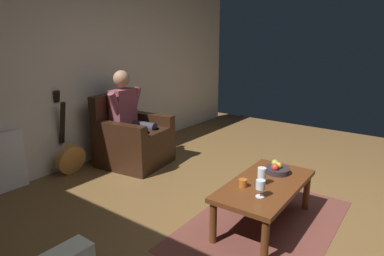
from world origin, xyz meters
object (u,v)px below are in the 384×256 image
person_seated (131,115)px  guitar (70,156)px  wine_glass_far (260,186)px  candle_jar (243,183)px  armchair (132,140)px  wine_glass_near (262,174)px  fruit_bowl (277,169)px  coffee_table (265,189)px

person_seated → guitar: person_seated is taller
wine_glass_far → candle_jar: wine_glass_far is taller
armchair → wine_glass_near: size_ratio=6.06×
fruit_bowl → candle_jar: bearing=-13.3°
armchair → fruit_bowl: size_ratio=4.01×
wine_glass_near → fruit_bowl: (-0.33, 0.00, -0.06)m
fruit_bowl → candle_jar: 0.47m
guitar → wine_glass_far: 2.50m
guitar → person_seated: bearing=152.6°
guitar → wine_glass_near: bearing=96.7°
guitar → fruit_bowl: guitar is taller
wine_glass_far → candle_jar: bearing=-113.7°
coffee_table → guitar: bearing=-82.2°
armchair → guitar: size_ratio=0.90×
coffee_table → wine_glass_near: 0.16m
armchair → person_seated: person_seated is taller
person_seated → candle_jar: person_seated is taller
person_seated → wine_glass_near: bearing=70.2°
guitar → candle_jar: size_ratio=13.69×
armchair → fruit_bowl: bearing=79.2°
wine_glass_far → fruit_bowl: bearing=-170.7°
guitar → fruit_bowl: (-0.61, 2.40, 0.22)m
wine_glass_near → fruit_bowl: 0.33m
wine_glass_near → person_seated: bearing=-101.5°
armchair → wine_glass_near: bearing=70.2°
person_seated → guitar: size_ratio=1.20×
armchair → person_seated: size_ratio=0.75×
wine_glass_near → fruit_bowl: wine_glass_near is taller
fruit_bowl → person_seated: bearing=-92.4°
person_seated → coffee_table: bearing=71.6°
armchair → guitar: 0.79m
wine_glass_far → candle_jar: (-0.09, -0.20, -0.06)m
armchair → wine_glass_near: 2.08m
wine_glass_near → armchair: bearing=-101.5°
person_seated → wine_glass_near: size_ratio=8.06×
coffee_table → guitar: size_ratio=1.08×
armchair → wine_glass_far: 2.22m
armchair → coffee_table: armchair is taller
wine_glass_far → person_seated: bearing=-106.6°
coffee_table → candle_jar: bearing=-33.9°
armchair → candle_jar: 2.00m
wine_glass_near → wine_glass_far: bearing=22.9°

